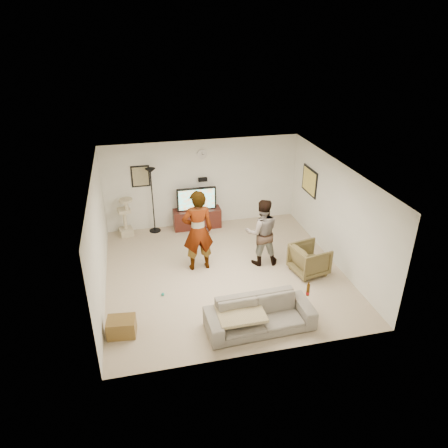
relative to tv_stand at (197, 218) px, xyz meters
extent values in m
cube|color=tan|center=(0.22, -2.50, -0.29)|extent=(5.50, 5.50, 0.02)
cube|color=white|center=(0.22, -2.50, 2.23)|extent=(5.50, 5.50, 0.02)
cube|color=silver|center=(0.22, 0.25, 0.97)|extent=(5.50, 0.04, 2.50)
cube|color=silver|center=(0.22, -5.25, 0.97)|extent=(5.50, 0.04, 2.50)
cube|color=silver|center=(-2.53, -2.50, 0.97)|extent=(0.04, 5.50, 2.50)
cube|color=silver|center=(2.97, -2.50, 0.97)|extent=(0.04, 5.50, 2.50)
cylinder|color=white|center=(0.22, 0.22, 1.82)|extent=(0.26, 0.04, 0.26)
cube|color=black|center=(0.22, 0.19, 1.10)|extent=(0.25, 0.10, 0.10)
cube|color=#867D5B|center=(-1.48, 0.23, 1.32)|extent=(0.42, 0.03, 0.52)
cube|color=#D5BF53|center=(2.95, -0.90, 1.22)|extent=(0.03, 0.78, 0.62)
cube|color=#39150F|center=(0.00, 0.00, 0.00)|extent=(1.34, 0.45, 0.56)
cube|color=beige|center=(0.06, -0.40, -0.24)|extent=(0.40, 0.30, 0.07)
cube|color=black|center=(0.00, 0.00, 0.61)|extent=(1.11, 0.08, 0.66)
cube|color=#16F5FE|center=(0.00, -0.04, 0.61)|extent=(1.02, 0.01, 0.58)
cylinder|color=black|center=(-1.22, 0.04, 0.65)|extent=(0.32, 0.32, 1.86)
cube|color=#BDB292|center=(-2.01, -0.03, 0.27)|extent=(0.42, 0.42, 1.10)
imported|color=#A7A7B8|center=(-0.33, -2.15, 0.72)|extent=(0.75, 0.52, 2.01)
imported|color=navy|center=(1.20, -2.27, 0.56)|extent=(0.89, 0.74, 1.68)
imported|color=slate|center=(0.44, -4.58, 0.03)|extent=(2.12, 0.89, 0.61)
cube|color=tan|center=(0.06, -4.58, 0.13)|extent=(0.90, 0.71, 0.06)
cylinder|color=#4B2B08|center=(1.40, -4.58, 0.46)|extent=(0.06, 0.06, 0.25)
imported|color=brown|center=(2.17, -2.95, 0.08)|extent=(0.92, 0.90, 0.71)
cube|color=brown|center=(-2.18, -4.17, -0.10)|extent=(0.57, 0.46, 0.35)
sphere|color=teal|center=(-1.30, -3.10, -0.25)|extent=(0.07, 0.07, 0.07)
camera|label=1|loc=(-1.68, -10.66, 5.18)|focal=33.38mm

